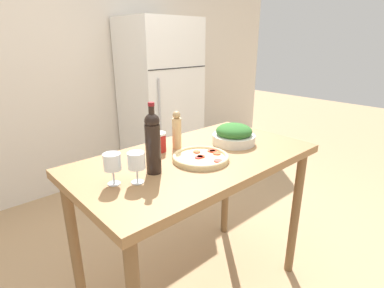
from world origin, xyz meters
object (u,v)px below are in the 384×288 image
Objects in this scene: salad_bowl at (233,135)px; homemade_pizza at (201,157)px; pepper_mill at (177,131)px; wine_bottle at (153,142)px; salt_canister at (159,142)px; refrigerator at (161,101)px; wine_glass_near at (136,162)px; wine_glass_far at (112,163)px.

homemade_pizza is (-0.34, -0.06, -0.04)m from salad_bowl.
pepper_mill is 0.74× the size of homemade_pizza.
pepper_mill is 0.86× the size of salad_bowl.
pepper_mill reaches higher than salad_bowl.
wine_bottle is 0.30m from salt_canister.
refrigerator is 2.16m from wine_glass_near.
wine_bottle reaches higher than salad_bowl.
homemade_pizza is (-0.98, -1.67, 0.07)m from refrigerator.
wine_glass_far is 0.53m from pepper_mill.
wine_glass_far is at bearing 144.93° from wine_glass_near.
wine_glass_near and wine_glass_far have the same top height.
wine_bottle is 2.38× the size of wine_glass_near.
wine_glass_far is at bearing 172.82° from homemade_pizza.
refrigerator reaches higher than wine_bottle.
pepper_mill is 0.25m from homemade_pizza.
refrigerator is 5.89× the size of homemade_pizza.
pepper_mill is (0.42, 0.23, 0.01)m from wine_glass_near.
salad_bowl is at bearing 10.57° from homemade_pizza.
pepper_mill is at bearing 18.31° from wine_glass_far.
salad_bowl is at bearing 4.88° from wine_glass_near.
wine_bottle is 0.62m from salad_bowl.
refrigerator is at bearing 50.65° from wine_glass_near.
refrigerator is at bearing 59.68° from homemade_pizza.
refrigerator is 12.32× the size of wine_glass_far.
salad_bowl is at bearing 0.19° from wine_glass_far.
refrigerator is 2.06m from wine_bottle.
wine_glass_near reaches higher than salad_bowl.
pepper_mill is at bearing 152.39° from salad_bowl.
wine_bottle reaches higher than pepper_mill.
wine_glass_far reaches higher than salad_bowl.
homemade_pizza is at bearing -71.84° from salt_canister.
wine_bottle is (-1.25, -1.63, 0.22)m from refrigerator.
wine_glass_far is at bearing -179.81° from salad_bowl.
homemade_pizza is 2.69× the size of salt_canister.
pepper_mill is at bearing 28.43° from wine_glass_near.
homemade_pizza is at bearing -120.32° from refrigerator.
pepper_mill is (-0.95, -1.44, 0.17)m from refrigerator.
salt_canister is (0.19, 0.22, -0.10)m from wine_bottle.
pepper_mill is 0.36m from salad_bowl.
refrigerator reaches higher than salt_canister.
salad_bowl reaches higher than salt_canister.
salt_canister is (-1.06, -1.41, 0.12)m from refrigerator.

